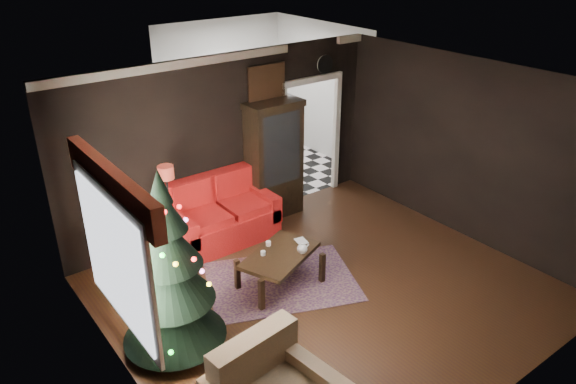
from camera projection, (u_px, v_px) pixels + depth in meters
floor at (328, 291)px, 7.45m from camera, size 5.50×5.50×0.00m
ceiling at (336, 89)px, 6.23m from camera, size 5.50×5.50×0.00m
wall_back at (227, 143)px, 8.63m from camera, size 5.50×0.00×5.50m
wall_front at (511, 295)px, 5.05m from camera, size 5.50×0.00×5.50m
wall_left at (119, 275)px, 5.34m from camera, size 0.00×5.50×5.50m
wall_right at (468, 150)px, 8.34m from camera, size 0.00×5.50×5.50m
doorway at (310, 141)px, 9.71m from camera, size 1.10×0.10×2.10m
left_window at (115, 260)px, 5.49m from camera, size 0.05×1.60×1.40m
valance at (111, 184)px, 5.17m from camera, size 0.12×2.10×0.35m
kitchen_floor at (263, 169)px, 11.24m from camera, size 3.00×3.00×0.00m
kitchen_window at (222, 73)px, 11.55m from camera, size 0.70×0.06×0.70m
rug at (281, 281)px, 7.65m from camera, size 2.41×2.12×0.01m
loveseat at (223, 211)px, 8.48m from camera, size 1.70×0.90×1.00m
curio_cabinet at (274, 162)px, 9.07m from camera, size 0.90×0.45×1.90m
floor_lamp at (170, 212)px, 7.74m from camera, size 0.31×0.31×1.41m
christmas_tree at (168, 271)px, 6.02m from camera, size 1.31×1.31×2.28m
coffee_table at (280, 269)px, 7.46m from camera, size 1.27×1.03×0.50m
teapot at (302, 249)px, 7.33m from camera, size 0.17×0.17×0.15m
cup_a at (268, 244)px, 7.53m from camera, size 0.07×0.07×0.06m
cup_b at (263, 253)px, 7.31m from camera, size 0.09×0.09×0.06m
book at (297, 237)px, 7.56m from camera, size 0.14×0.04×0.19m
wall_clock at (325, 64)px, 9.24m from camera, size 0.32×0.32×0.06m
painting at (266, 83)px, 8.64m from camera, size 0.62×0.05×0.52m
kitchen_counter at (231, 132)px, 11.91m from camera, size 1.80×0.60×0.90m
kitchen_table at (258, 159)px, 10.70m from camera, size 0.70×0.70×0.75m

